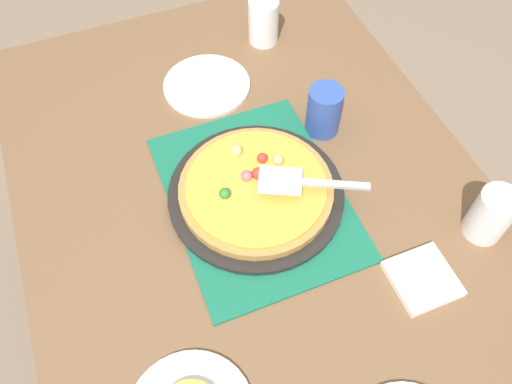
{
  "coord_description": "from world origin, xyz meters",
  "views": [
    {
      "loc": [
        0.58,
        -0.23,
        1.68
      ],
      "look_at": [
        0.0,
        0.0,
        0.77
      ],
      "focal_mm": 36.17,
      "sensor_mm": 36.0,
      "label": 1
    }
  ],
  "objects_px": {
    "cup_near": "(263,22)",
    "plate_side": "(207,85)",
    "pizza_server": "(303,182)",
    "pizza_pan": "(256,194)",
    "cup_corner": "(324,111)",
    "napkin_stack": "(423,279)",
    "pizza": "(256,188)",
    "cup_far": "(491,215)"
  },
  "relations": [
    {
      "from": "plate_side",
      "to": "napkin_stack",
      "type": "relative_size",
      "value": 1.83
    },
    {
      "from": "pizza_pan",
      "to": "pizza",
      "type": "xyz_separation_m",
      "value": [
        -0.0,
        0.0,
        0.02
      ]
    },
    {
      "from": "pizza",
      "to": "cup_corner",
      "type": "height_order",
      "value": "cup_corner"
    },
    {
      "from": "plate_side",
      "to": "cup_far",
      "type": "relative_size",
      "value": 1.83
    },
    {
      "from": "plate_side",
      "to": "pizza_server",
      "type": "distance_m",
      "value": 0.42
    },
    {
      "from": "pizza",
      "to": "plate_side",
      "type": "height_order",
      "value": "pizza"
    },
    {
      "from": "pizza_server",
      "to": "pizza_pan",
      "type": "bearing_deg",
      "value": -116.69
    },
    {
      "from": "pizza",
      "to": "cup_near",
      "type": "relative_size",
      "value": 2.75
    },
    {
      "from": "plate_side",
      "to": "pizza_server",
      "type": "xyz_separation_m",
      "value": [
        0.41,
        0.08,
        0.06
      ]
    },
    {
      "from": "napkin_stack",
      "to": "cup_corner",
      "type": "bearing_deg",
      "value": -178.71
    },
    {
      "from": "plate_side",
      "to": "cup_corner",
      "type": "relative_size",
      "value": 1.83
    },
    {
      "from": "cup_far",
      "to": "pizza_server",
      "type": "relative_size",
      "value": 0.53
    },
    {
      "from": "pizza",
      "to": "pizza_server",
      "type": "height_order",
      "value": "pizza_server"
    },
    {
      "from": "cup_near",
      "to": "cup_corner",
      "type": "bearing_deg",
      "value": 1.3
    },
    {
      "from": "cup_far",
      "to": "napkin_stack",
      "type": "relative_size",
      "value": 1.0
    },
    {
      "from": "napkin_stack",
      "to": "pizza_pan",
      "type": "bearing_deg",
      "value": -142.94
    },
    {
      "from": "cup_far",
      "to": "pizza_server",
      "type": "xyz_separation_m",
      "value": [
        -0.21,
        -0.32,
        0.01
      ]
    },
    {
      "from": "plate_side",
      "to": "pizza_server",
      "type": "bearing_deg",
      "value": 10.87
    },
    {
      "from": "pizza",
      "to": "cup_far",
      "type": "xyz_separation_m",
      "value": [
        0.25,
        0.4,
        0.03
      ]
    },
    {
      "from": "cup_near",
      "to": "cup_corner",
      "type": "height_order",
      "value": "same"
    },
    {
      "from": "pizza",
      "to": "cup_far",
      "type": "height_order",
      "value": "cup_far"
    },
    {
      "from": "cup_corner",
      "to": "napkin_stack",
      "type": "xyz_separation_m",
      "value": [
        0.43,
        0.01,
        -0.05
      ]
    },
    {
      "from": "pizza_pan",
      "to": "cup_far",
      "type": "bearing_deg",
      "value": 58.26
    },
    {
      "from": "pizza_pan",
      "to": "cup_far",
      "type": "xyz_separation_m",
      "value": [
        0.25,
        0.4,
        0.05
      ]
    },
    {
      "from": "cup_far",
      "to": "cup_near",
      "type": "bearing_deg",
      "value": -165.09
    },
    {
      "from": "pizza",
      "to": "pizza_server",
      "type": "distance_m",
      "value": 0.1
    },
    {
      "from": "cup_corner",
      "to": "napkin_stack",
      "type": "bearing_deg",
      "value": 1.29
    },
    {
      "from": "plate_side",
      "to": "cup_far",
      "type": "distance_m",
      "value": 0.73
    },
    {
      "from": "cup_near",
      "to": "cup_corner",
      "type": "xyz_separation_m",
      "value": [
        0.35,
        0.01,
        0.0
      ]
    },
    {
      "from": "pizza_pan",
      "to": "cup_far",
      "type": "distance_m",
      "value": 0.48
    },
    {
      "from": "pizza_pan",
      "to": "pizza_server",
      "type": "height_order",
      "value": "pizza_server"
    },
    {
      "from": "pizza_server",
      "to": "cup_corner",
      "type": "bearing_deg",
      "value": 142.35
    },
    {
      "from": "pizza_pan",
      "to": "pizza_server",
      "type": "xyz_separation_m",
      "value": [
        0.04,
        0.09,
        0.06
      ]
    },
    {
      "from": "pizza_server",
      "to": "pizza",
      "type": "bearing_deg",
      "value": -117.53
    },
    {
      "from": "pizza_server",
      "to": "napkin_stack",
      "type": "distance_m",
      "value": 0.3
    },
    {
      "from": "napkin_stack",
      "to": "pizza",
      "type": "bearing_deg",
      "value": -143.12
    },
    {
      "from": "pizza",
      "to": "cup_far",
      "type": "distance_m",
      "value": 0.48
    },
    {
      "from": "plate_side",
      "to": "cup_far",
      "type": "bearing_deg",
      "value": 32.85
    },
    {
      "from": "pizza_server",
      "to": "cup_near",
      "type": "bearing_deg",
      "value": 166.59
    },
    {
      "from": "cup_near",
      "to": "plate_side",
      "type": "bearing_deg",
      "value": -60.47
    },
    {
      "from": "cup_near",
      "to": "napkin_stack",
      "type": "distance_m",
      "value": 0.78
    },
    {
      "from": "cup_near",
      "to": "napkin_stack",
      "type": "relative_size",
      "value": 1.0
    }
  ]
}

